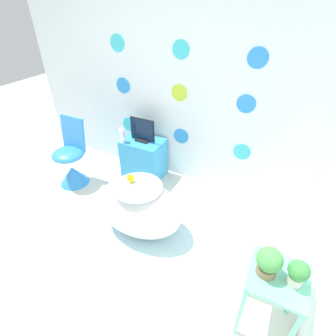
{
  "coord_description": "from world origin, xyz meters",
  "views": [
    {
      "loc": [
        1.25,
        -0.78,
        2.14
      ],
      "look_at": [
        0.37,
        0.94,
        0.83
      ],
      "focal_mm": 28.0,
      "sensor_mm": 36.0,
      "label": 1
    }
  ],
  "objects_px": {
    "vase": "(122,136)",
    "tv": "(142,131)",
    "chair": "(72,164)",
    "potted_plant_left": "(269,261)",
    "potted_plant_right": "(298,272)",
    "bathtub": "(139,208)"
  },
  "relations": [
    {
      "from": "tv",
      "to": "vase",
      "type": "xyz_separation_m",
      "value": [
        -0.21,
        -0.14,
        -0.05
      ]
    },
    {
      "from": "bathtub",
      "to": "potted_plant_right",
      "type": "xyz_separation_m",
      "value": [
        1.44,
        -0.42,
        0.41
      ]
    },
    {
      "from": "potted_plant_right",
      "to": "potted_plant_left",
      "type": "bearing_deg",
      "value": -178.2
    },
    {
      "from": "vase",
      "to": "tv",
      "type": "bearing_deg",
      "value": 34.07
    },
    {
      "from": "potted_plant_left",
      "to": "tv",
      "type": "bearing_deg",
      "value": 143.45
    },
    {
      "from": "tv",
      "to": "vase",
      "type": "relative_size",
      "value": 1.73
    },
    {
      "from": "chair",
      "to": "potted_plant_right",
      "type": "xyz_separation_m",
      "value": [
        2.67,
        -0.72,
        0.42
      ]
    },
    {
      "from": "chair",
      "to": "tv",
      "type": "xyz_separation_m",
      "value": [
        0.75,
        0.57,
        0.39
      ]
    },
    {
      "from": "tv",
      "to": "potted_plant_right",
      "type": "xyz_separation_m",
      "value": [
        1.92,
        -1.29,
        0.03
      ]
    },
    {
      "from": "tv",
      "to": "potted_plant_right",
      "type": "distance_m",
      "value": 2.31
    },
    {
      "from": "bathtub",
      "to": "potted_plant_right",
      "type": "bearing_deg",
      "value": -16.17
    },
    {
      "from": "chair",
      "to": "potted_plant_left",
      "type": "bearing_deg",
      "value": -16.23
    },
    {
      "from": "chair",
      "to": "vase",
      "type": "height_order",
      "value": "chair"
    },
    {
      "from": "tv",
      "to": "potted_plant_left",
      "type": "relative_size",
      "value": 1.55
    },
    {
      "from": "chair",
      "to": "tv",
      "type": "relative_size",
      "value": 2.58
    },
    {
      "from": "bathtub",
      "to": "potted_plant_left",
      "type": "xyz_separation_m",
      "value": [
        1.27,
        -0.42,
        0.42
      ]
    },
    {
      "from": "chair",
      "to": "vase",
      "type": "bearing_deg",
      "value": 38.61
    },
    {
      "from": "vase",
      "to": "chair",
      "type": "bearing_deg",
      "value": -141.39
    },
    {
      "from": "bathtub",
      "to": "potted_plant_left",
      "type": "bearing_deg",
      "value": -18.45
    },
    {
      "from": "bathtub",
      "to": "chair",
      "type": "height_order",
      "value": "chair"
    },
    {
      "from": "chair",
      "to": "vase",
      "type": "relative_size",
      "value": 4.46
    },
    {
      "from": "bathtub",
      "to": "tv",
      "type": "xyz_separation_m",
      "value": [
        -0.48,
        0.87,
        0.38
      ]
    }
  ]
}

